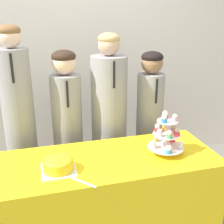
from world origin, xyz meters
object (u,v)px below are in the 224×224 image
student_1 (68,133)px  student_3 (149,126)px  cupcake_stand (167,134)px  student_0 (20,129)px  round_cake (58,164)px  cake_knife (71,177)px  student_2 (109,126)px

student_1 → student_3: size_ratio=1.03×
cupcake_stand → student_0: (-1.05, 0.61, -0.09)m
round_cake → cake_knife: bearing=-57.5°
student_0 → student_2: bearing=0.0°
round_cake → cake_knife: size_ratio=0.97×
round_cake → student_0: bearing=111.1°
cupcake_stand → cake_knife: bearing=-168.4°
cake_knife → student_0: (-0.32, 0.76, 0.06)m
student_0 → round_cake: bearing=-68.9°
round_cake → cupcake_stand: (0.79, 0.05, 0.10)m
cupcake_stand → student_2: bearing=113.7°
round_cake → cupcake_stand: bearing=3.3°
student_0 → student_3: 1.18m
round_cake → student_0: 0.71m
round_cake → cake_knife: round_cake is taller
student_0 → student_3: size_ratio=1.17×
round_cake → cupcake_stand: size_ratio=0.71×
student_2 → student_3: bearing=-0.0°
student_0 → student_3: bearing=-0.0°
cake_knife → student_3: size_ratio=0.17×
cupcake_stand → student_0: 1.22m
cupcake_stand → student_3: size_ratio=0.23×
student_1 → student_3: 0.78m
round_cake → student_3: size_ratio=0.16×
student_1 → student_2: student_2 is taller
round_cake → student_3: (0.92, 0.66, -0.10)m
cupcake_stand → student_1: size_ratio=0.22×
student_0 → student_2: (0.78, 0.00, -0.05)m
cupcake_stand → student_1: 0.91m
round_cake → cake_knife: 0.13m
student_2 → student_0: bearing=-180.0°
round_cake → student_1: bearing=78.0°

